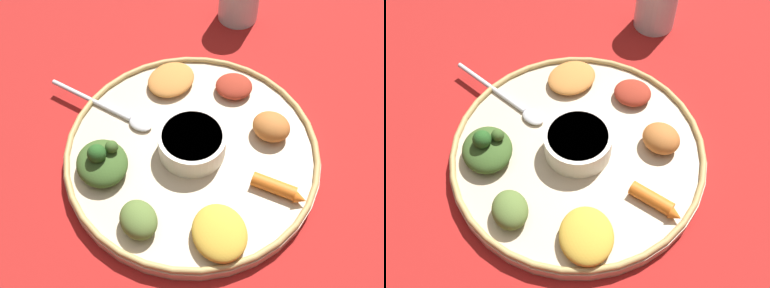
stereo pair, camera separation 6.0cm
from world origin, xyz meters
The scene contains 13 objects.
ground_plane centered at (0.00, 0.00, 0.00)m, with size 2.40×2.40×0.00m, color maroon.
platter centered at (0.00, 0.00, 0.01)m, with size 0.34×0.34×0.02m, color #C6B293.
platter_rim centered at (0.00, 0.00, 0.02)m, with size 0.34×0.34×0.01m, color tan.
center_bowl centered at (0.00, 0.00, 0.04)m, with size 0.09×0.09×0.04m.
spoon centered at (0.00, -0.12, 0.02)m, with size 0.02×0.17×0.01m.
greens_pile centered at (0.08, -0.08, 0.04)m, with size 0.10×0.10×0.05m.
carrot_near_spoon centered at (0.00, 0.12, 0.03)m, with size 0.02×0.07×0.02m.
mound_collards centered at (0.13, 0.00, 0.03)m, with size 0.05×0.04×0.03m, color #567033.
mound_lentil_yellow centered at (0.09, 0.09, 0.03)m, with size 0.07×0.06×0.03m, color gold.
mound_beet centered at (-0.12, 0.00, 0.03)m, with size 0.05×0.05×0.02m, color maroon.
mound_chickpea centered at (-0.08, 0.08, 0.03)m, with size 0.05×0.05×0.03m, color #B2662D.
mound_squash centered at (-0.09, -0.09, 0.03)m, with size 0.07×0.06×0.02m, color #C67A38.
drinking_glass centered at (-0.29, -0.08, 0.04)m, with size 0.07×0.07×0.10m.
Camera 2 is at (0.26, 0.22, 0.53)m, focal length 42.90 mm.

